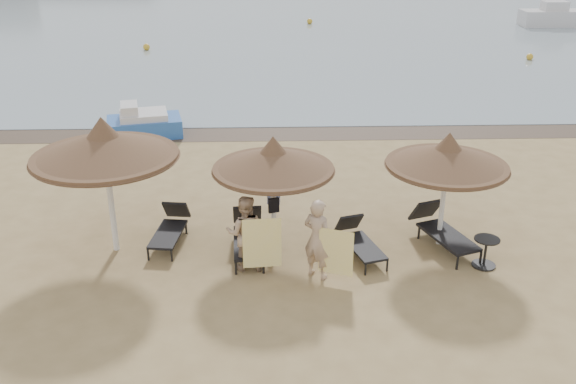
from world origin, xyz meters
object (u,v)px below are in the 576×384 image
person_left (245,227)px  person_right (318,233)px  lounger_near_right (359,240)px  palapa_center (273,160)px  side_table (485,253)px  lounger_far_left (170,227)px  pedal_boat (143,124)px  palapa_right (448,156)px  palapa_left (104,146)px  lounger_near_left (248,234)px  lounger_far_right (441,229)px

person_left → person_right: (1.47, -0.38, 0.05)m
lounger_near_right → palapa_center: bearing=152.5°
lounger_near_right → side_table: 2.66m
lounger_far_left → person_left: person_left is taller
side_table → pedal_boat: pedal_boat is taller
palapa_center → person_right: 1.87m
lounger_far_left → person_left: 2.22m
lounger_near_right → side_table: bearing=-30.5°
palapa_right → lounger_near_right: palapa_right is taller
palapa_left → lounger_near_left: (2.93, -0.11, -2.06)m
lounger_near_right → pedal_boat: size_ratio=0.66×
palapa_right → lounger_near_left: (-4.28, -0.16, -1.72)m
lounger_far_left → pedal_boat: bearing=111.6°
palapa_right → lounger_far_right: bearing=-67.6°
lounger_far_right → pedal_boat: pedal_boat is taller
person_right → pedal_boat: (-5.09, 9.06, -0.59)m
lounger_far_left → person_right: size_ratio=0.88×
palapa_right → lounger_near_right: 2.60m
palapa_left → lounger_far_left: size_ratio=1.75×
lounger_far_right → pedal_boat: bearing=115.7°
pedal_boat → lounger_far_right: bearing=-56.6°
person_left → pedal_boat: size_ratio=0.73×
palapa_center → palapa_right: palapa_right is taller
lounger_far_left → person_right: bearing=-19.8°
person_left → person_right: person_right is taller
lounger_far_left → lounger_far_right: (6.07, -0.38, 0.05)m
palapa_left → lounger_near_right: (5.34, -0.34, -2.11)m
lounger_far_right → person_right: size_ratio=1.03×
person_left → person_right: 1.52m
person_left → pedal_boat: bearing=-64.6°
palapa_center → lounger_near_right: 2.56m
lounger_near_right → person_left: size_ratio=0.91×
lounger_far_left → person_left: (1.73, -1.25, 0.61)m
palapa_left → lounger_near_left: bearing=-2.2°
lounger_far_right → person_left: (-4.34, -0.87, 0.56)m
palapa_center → lounger_far_left: (-2.34, 0.37, -1.73)m
palapa_left → palapa_center: palapa_left is taller
pedal_boat → side_table: bearing=-57.5°
lounger_far_left → lounger_near_left: lounger_near_left is taller
palapa_left → person_left: bearing=-16.8°
lounger_near_left → person_left: (-0.03, -0.76, 0.57)m
palapa_left → palapa_right: size_ratio=1.16×
lounger_far_left → person_left: size_ratio=0.93×
palapa_left → lounger_far_left: 2.43m
palapa_left → side_table: 8.27m
pedal_boat → palapa_right: bearing=-56.5°
palapa_center → lounger_near_left: bearing=-168.1°
lounger_far_left → lounger_near_left: bearing=-8.2°
lounger_far_left → lounger_near_left: (1.77, -0.49, 0.04)m
palapa_right → lounger_far_right: size_ratio=1.29×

